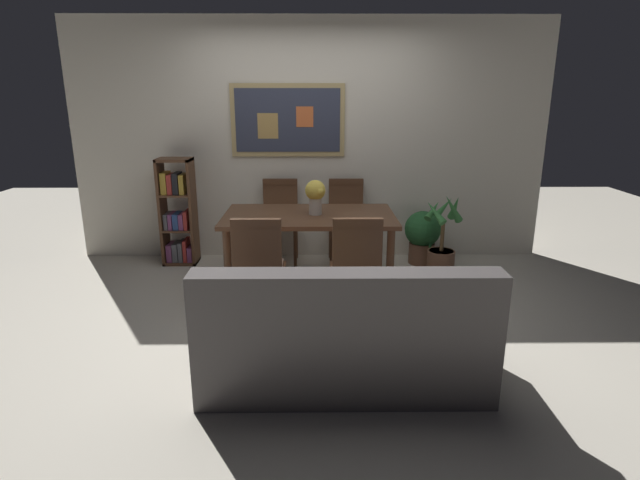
{
  "coord_description": "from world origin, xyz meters",
  "views": [
    {
      "loc": [
        0.06,
        -4.06,
        1.8
      ],
      "look_at": [
        0.1,
        -0.07,
        0.65
      ],
      "focal_mm": 28.35,
      "sensor_mm": 36.0,
      "label": 1
    }
  ],
  "objects_px": {
    "dining_chair_near_right": "(356,261)",
    "dining_chair_near_left": "(259,262)",
    "leather_couch": "(344,336)",
    "potted_ivy": "(422,235)",
    "flower_vase": "(315,194)",
    "potted_palm": "(442,246)",
    "dining_table": "(309,223)",
    "dining_chair_far_right": "(346,214)",
    "bookshelf": "(178,215)",
    "dining_chair_far_left": "(280,214)"
  },
  "relations": [
    {
      "from": "dining_chair_near_right",
      "to": "dining_chair_near_left",
      "type": "bearing_deg",
      "value": -179.29
    },
    {
      "from": "dining_chair_near_right",
      "to": "leather_couch",
      "type": "height_order",
      "value": "dining_chair_near_right"
    },
    {
      "from": "dining_chair_near_right",
      "to": "potted_ivy",
      "type": "xyz_separation_m",
      "value": [
        0.85,
        1.54,
        -0.21
      ]
    },
    {
      "from": "dining_chair_near_left",
      "to": "leather_couch",
      "type": "height_order",
      "value": "dining_chair_near_left"
    },
    {
      "from": "dining_chair_near_left",
      "to": "flower_vase",
      "type": "relative_size",
      "value": 2.83
    },
    {
      "from": "potted_palm",
      "to": "flower_vase",
      "type": "distance_m",
      "value": 1.48
    },
    {
      "from": "dining_chair_near_right",
      "to": "potted_palm",
      "type": "relative_size",
      "value": 1.03
    },
    {
      "from": "dining_table",
      "to": "dining_chair_near_right",
      "type": "distance_m",
      "value": 0.9
    },
    {
      "from": "dining_chair_far_right",
      "to": "dining_chair_near_right",
      "type": "xyz_separation_m",
      "value": [
        -0.02,
        -1.64,
        0.0
      ]
    },
    {
      "from": "dining_chair_near_left",
      "to": "potted_ivy",
      "type": "height_order",
      "value": "dining_chair_near_left"
    },
    {
      "from": "flower_vase",
      "to": "dining_table",
      "type": "bearing_deg",
      "value": 176.56
    },
    {
      "from": "dining_chair_near_right",
      "to": "dining_chair_near_left",
      "type": "relative_size",
      "value": 1.0
    },
    {
      "from": "leather_couch",
      "to": "bookshelf",
      "type": "relative_size",
      "value": 1.56
    },
    {
      "from": "dining_table",
      "to": "leather_couch",
      "type": "relative_size",
      "value": 0.88
    },
    {
      "from": "dining_table",
      "to": "dining_chair_near_right",
      "type": "bearing_deg",
      "value": -65.13
    },
    {
      "from": "bookshelf",
      "to": "dining_chair_near_left",
      "type": "bearing_deg",
      "value": -56.63
    },
    {
      "from": "dining_chair_near_right",
      "to": "dining_chair_near_left",
      "type": "xyz_separation_m",
      "value": [
        -0.77,
        -0.01,
        0.0
      ]
    },
    {
      "from": "dining_table",
      "to": "bookshelf",
      "type": "relative_size",
      "value": 1.37
    },
    {
      "from": "flower_vase",
      "to": "dining_chair_far_left",
      "type": "bearing_deg",
      "value": 115.05
    },
    {
      "from": "dining_chair_far_right",
      "to": "potted_ivy",
      "type": "xyz_separation_m",
      "value": [
        0.83,
        -0.1,
        -0.21
      ]
    },
    {
      "from": "dining_chair_far_right",
      "to": "dining_chair_near_left",
      "type": "height_order",
      "value": "same"
    },
    {
      "from": "dining_chair_near_left",
      "to": "dining_chair_far_right",
      "type": "bearing_deg",
      "value": 64.45
    },
    {
      "from": "dining_chair_near_right",
      "to": "leather_couch",
      "type": "bearing_deg",
      "value": -99.42
    },
    {
      "from": "potted_palm",
      "to": "dining_chair_near_left",
      "type": "bearing_deg",
      "value": -145.99
    },
    {
      "from": "dining_table",
      "to": "potted_ivy",
      "type": "height_order",
      "value": "dining_table"
    },
    {
      "from": "dining_table",
      "to": "dining_chair_far_left",
      "type": "bearing_deg",
      "value": 111.75
    },
    {
      "from": "dining_chair_far_left",
      "to": "dining_chair_near_left",
      "type": "xyz_separation_m",
      "value": [
        -0.06,
        -1.65,
        0.0
      ]
    },
    {
      "from": "dining_chair_near_left",
      "to": "leather_couch",
      "type": "distance_m",
      "value": 1.07
    },
    {
      "from": "dining_chair_far_right",
      "to": "leather_couch",
      "type": "relative_size",
      "value": 0.51
    },
    {
      "from": "leather_couch",
      "to": "potted_ivy",
      "type": "distance_m",
      "value": 2.59
    },
    {
      "from": "potted_ivy",
      "to": "flower_vase",
      "type": "distance_m",
      "value": 1.51
    },
    {
      "from": "dining_chair_near_right",
      "to": "flower_vase",
      "type": "relative_size",
      "value": 2.83
    },
    {
      "from": "potted_palm",
      "to": "dining_chair_far_right",
      "type": "bearing_deg",
      "value": 153.82
    },
    {
      "from": "dining_table",
      "to": "potted_palm",
      "type": "xyz_separation_m",
      "value": [
        1.35,
        0.35,
        -0.34
      ]
    },
    {
      "from": "dining_table",
      "to": "dining_chair_far_right",
      "type": "distance_m",
      "value": 0.92
    },
    {
      "from": "flower_vase",
      "to": "dining_chair_far_right",
      "type": "bearing_deg",
      "value": 67.76
    },
    {
      "from": "dining_chair_near_left",
      "to": "potted_palm",
      "type": "height_order",
      "value": "dining_chair_near_left"
    },
    {
      "from": "dining_chair_far_left",
      "to": "flower_vase",
      "type": "bearing_deg",
      "value": -64.95
    },
    {
      "from": "potted_ivy",
      "to": "dining_chair_far_left",
      "type": "bearing_deg",
      "value": 176.31
    },
    {
      "from": "dining_chair_far_left",
      "to": "bookshelf",
      "type": "height_order",
      "value": "bookshelf"
    },
    {
      "from": "leather_couch",
      "to": "potted_palm",
      "type": "xyz_separation_m",
      "value": [
        1.12,
        2.01,
        -0.01
      ]
    },
    {
      "from": "dining_chair_near_left",
      "to": "bookshelf",
      "type": "xyz_separation_m",
      "value": [
        -1.05,
        1.59,
        0.0
      ]
    },
    {
      "from": "leather_couch",
      "to": "bookshelf",
      "type": "xyz_separation_m",
      "value": [
        -1.67,
        2.43,
        0.22
      ]
    },
    {
      "from": "dining_table",
      "to": "dining_chair_far_right",
      "type": "xyz_separation_m",
      "value": [
        0.4,
        0.82,
        -0.1
      ]
    },
    {
      "from": "dining_table",
      "to": "flower_vase",
      "type": "height_order",
      "value": "flower_vase"
    },
    {
      "from": "dining_chair_near_left",
      "to": "flower_vase",
      "type": "xyz_separation_m",
      "value": [
        0.45,
        0.82,
        0.38
      ]
    },
    {
      "from": "dining_chair_near_left",
      "to": "bookshelf",
      "type": "distance_m",
      "value": 1.9
    },
    {
      "from": "dining_chair_near_left",
      "to": "potted_palm",
      "type": "distance_m",
      "value": 2.12
    },
    {
      "from": "leather_couch",
      "to": "dining_chair_far_right",
      "type": "bearing_deg",
      "value": 86.29
    },
    {
      "from": "potted_ivy",
      "to": "leather_couch",
      "type": "bearing_deg",
      "value": -112.64
    }
  ]
}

